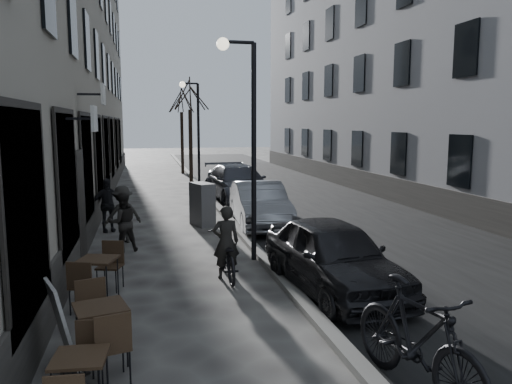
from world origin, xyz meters
name	(u,v)px	position (x,y,z in m)	size (l,w,h in m)	color
road	(290,195)	(3.85, 16.00, 0.00)	(7.30, 60.00, 0.00)	black
kerb	(209,197)	(0.20, 16.00, 0.06)	(0.25, 60.00, 0.12)	#65635E
building_left	(48,0)	(-6.00, 16.50, 8.00)	(4.00, 35.00, 16.00)	gray
building_right	(406,18)	(9.50, 16.50, 8.00)	(4.00, 35.00, 16.00)	gray
streetlamp_near	(246,125)	(-0.17, 6.00, 3.16)	(0.90, 0.28, 5.09)	black
streetlamp_far	(195,124)	(-0.17, 18.00, 3.16)	(0.90, 0.28, 5.09)	black
tree_near	(190,95)	(-0.10, 21.00, 4.66)	(2.40, 2.40, 5.70)	black
tree_far	(181,100)	(-0.10, 27.00, 4.66)	(2.40, 2.40, 5.70)	black
bistro_set_a	(81,379)	(-3.22, 0.17, 0.43)	(0.62, 1.43, 0.83)	black
bistro_set_b	(101,328)	(-3.10, 1.41, 0.49)	(0.85, 1.66, 0.95)	black
bistro_set_c	(98,275)	(-3.36, 3.93, 0.48)	(0.89, 1.63, 0.93)	black
sign_board	(64,333)	(-3.57, 1.38, 0.48)	(0.61, 0.75, 1.17)	black
utility_cabinet	(202,204)	(-0.74, 10.22, 0.68)	(0.50, 0.90, 1.35)	slate
bicycle	(226,256)	(-0.87, 4.75, 0.47)	(0.62, 1.78, 0.94)	black
cyclist_rider	(226,242)	(-0.87, 4.75, 0.77)	(0.56, 0.37, 1.53)	black
pedestrian_near	(123,222)	(-3.05, 7.44, 0.75)	(0.73, 0.57, 1.50)	black
pedestrian_mid	(123,214)	(-3.09, 8.41, 0.77)	(1.00, 0.57, 1.55)	#292724
pedestrian_far	(107,205)	(-3.60, 9.94, 0.80)	(0.94, 0.39, 1.60)	black
car_near	(333,256)	(1.00, 3.47, 0.70)	(1.65, 4.09, 1.39)	black
car_mid	(260,204)	(1.00, 9.73, 0.69)	(1.46, 4.19, 1.38)	gray
car_far	(238,183)	(1.28, 14.88, 0.74)	(2.08, 5.11, 1.48)	#35373F
moped	(417,339)	(0.62, -0.20, 0.68)	(0.64, 2.26, 1.36)	black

